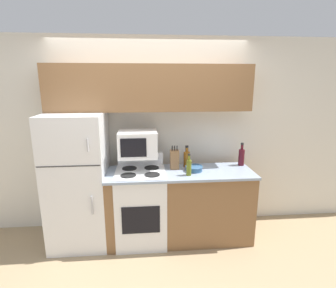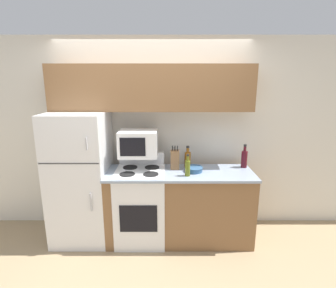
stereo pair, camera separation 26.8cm
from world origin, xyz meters
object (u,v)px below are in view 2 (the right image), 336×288
at_px(knife_block, 175,160).
at_px(bottle_wine_red, 245,158).
at_px(microwave, 139,143).
at_px(refrigerator, 82,177).
at_px(bottle_olive_oil, 188,167).
at_px(stove, 141,205).
at_px(bowl, 194,169).
at_px(bottle_whiskey, 188,159).

relative_size(knife_block, bottle_wine_red, 1.00).
bearing_deg(microwave, refrigerator, -179.41).
height_order(microwave, knife_block, microwave).
bearing_deg(knife_block, bottle_olive_oil, -60.26).
relative_size(bottle_wine_red, bottle_olive_oil, 1.15).
relative_size(stove, bowl, 5.06).
height_order(microwave, bottle_whiskey, microwave).
xyz_separation_m(knife_block, bowl, (0.23, -0.10, -0.09)).
bearing_deg(bowl, bottle_wine_red, 14.19).
bearing_deg(stove, refrigerator, 173.60).
bearing_deg(bottle_wine_red, bottle_whiskey, -179.77).
height_order(bowl, bottle_wine_red, bottle_wine_red).
xyz_separation_m(refrigerator, bowl, (1.41, -0.08, 0.14)).
xyz_separation_m(refrigerator, bottle_whiskey, (1.34, 0.08, 0.21)).
distance_m(stove, bottle_olive_oil, 0.80).
xyz_separation_m(bottle_whiskey, bottle_wine_red, (0.72, 0.00, 0.01)).
height_order(knife_block, bottle_wine_red, same).
bearing_deg(refrigerator, knife_block, 0.90).
xyz_separation_m(refrigerator, stove, (0.75, -0.08, -0.34)).
bearing_deg(bowl, microwave, 172.24).
relative_size(stove, bottle_olive_oil, 4.19).
distance_m(microwave, knife_block, 0.50).
xyz_separation_m(refrigerator, microwave, (0.73, 0.01, 0.43)).
distance_m(knife_block, bottle_whiskey, 0.17).
xyz_separation_m(bowl, bottle_wine_red, (0.65, 0.17, 0.09)).
xyz_separation_m(knife_block, bottle_wine_red, (0.88, 0.06, -0.00)).
height_order(stove, bottle_olive_oil, bottle_olive_oil).
height_order(refrigerator, bottle_olive_oil, refrigerator).
relative_size(bottle_whiskey, bottle_wine_red, 0.93).
xyz_separation_m(bowl, bottle_whiskey, (-0.07, 0.16, 0.08)).
bearing_deg(bowl, bottle_olive_oil, -121.70).
relative_size(refrigerator, bottle_wine_red, 5.44).
xyz_separation_m(knife_block, bottle_olive_oil, (0.14, -0.25, -0.02)).
distance_m(bottle_whiskey, bottle_wine_red, 0.72).
bearing_deg(bottle_wine_red, stove, -172.83).
relative_size(refrigerator, bowl, 7.58).
bearing_deg(bottle_olive_oil, bowl, 58.30).
height_order(stove, bowl, stove).
height_order(stove, bottle_wine_red, bottle_wine_red).
distance_m(microwave, bottle_wine_red, 1.35).
distance_m(refrigerator, bowl, 1.42).
height_order(bottle_wine_red, bottle_olive_oil, bottle_wine_red).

